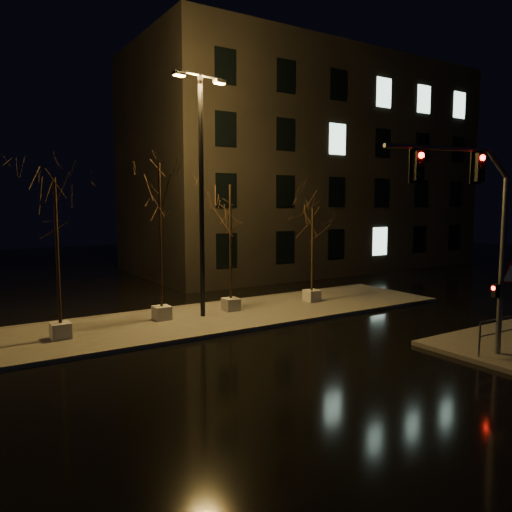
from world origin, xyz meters
TOP-DOWN VIEW (x-y plane):
  - ground at (0.00, 0.00)m, footprint 90.00×90.00m
  - median at (0.00, 6.00)m, footprint 22.00×5.00m
  - building at (14.00, 18.00)m, footprint 25.00×12.00m
  - tree_1 at (-6.07, 5.77)m, footprint 1.80×1.80m
  - tree_2 at (-2.04, 6.51)m, footprint 1.80×1.80m
  - tree_3 at (1.15, 6.49)m, footprint 1.80×1.80m
  - tree_4 at (5.42, 6.19)m, footprint 1.80×1.80m
  - traffic_signal_mast at (4.12, -3.23)m, footprint 5.06×1.15m
  - streetlight_main at (-0.36, 6.19)m, footprint 2.44×0.67m
  - guard_rail_a at (5.59, -3.30)m, footprint 2.52×0.08m

SIDE VIEW (x-z plane):
  - ground at x=0.00m, z-range 0.00..0.00m
  - median at x=0.00m, z-range 0.00..0.15m
  - guard_rail_a at x=5.59m, z-range 0.32..1.40m
  - tree_4 at x=5.42m, z-range 1.33..5.87m
  - traffic_signal_mast at x=4.12m, z-range 1.14..7.43m
  - tree_3 at x=1.15m, z-range 1.60..7.21m
  - tree_1 at x=-6.07m, z-range 1.63..7.33m
  - tree_2 at x=-2.04m, z-range 1.81..8.22m
  - streetlight_main at x=-0.36m, z-range 0.90..10.68m
  - building at x=14.00m, z-range 0.00..15.00m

